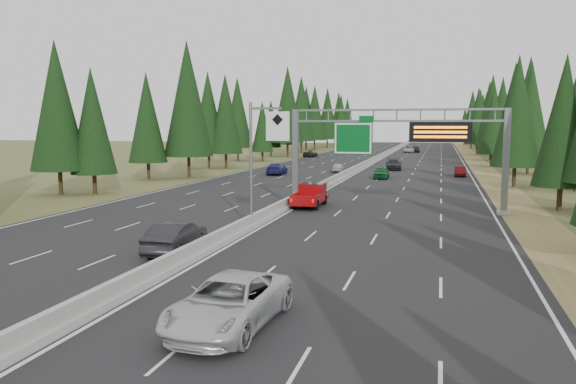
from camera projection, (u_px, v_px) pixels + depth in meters
name	position (u px, v px, depth m)	size (l,w,h in m)	color
road	(364.00, 167.00, 88.70)	(32.00, 260.00, 0.08)	black
shoulder_right	(483.00, 169.00, 84.06)	(3.60, 260.00, 0.06)	olive
shoulder_left	(257.00, 165.00, 93.34)	(3.60, 260.00, 0.06)	#474F25
median_barrier	(364.00, 165.00, 88.65)	(0.70, 260.00, 0.85)	gray
sign_gantry	(405.00, 143.00, 42.52)	(16.75, 0.98, 7.80)	slate
hov_sign_pole	(260.00, 156.00, 35.26)	(2.80, 0.50, 8.00)	slate
tree_row_right	(516.00, 109.00, 85.78)	(11.57, 238.94, 18.85)	black
tree_row_left	(239.00, 108.00, 96.15)	(11.95, 241.96, 18.80)	black
silver_minivan	(229.00, 302.00, 18.29)	(2.73, 5.91, 1.64)	silver
red_pickup	(311.00, 194.00, 45.76)	(2.01, 5.62, 1.83)	black
car_ahead_green	(381.00, 172.00, 69.31)	(1.78, 4.43, 1.51)	#135327
car_ahead_dkred	(460.00, 171.00, 72.27)	(1.36, 3.90, 1.28)	#5F0D10
car_ahead_dkgrey	(394.00, 164.00, 82.94)	(2.23, 5.48, 1.59)	black
car_ahead_white	(410.00, 149.00, 134.55)	(2.50, 5.42, 1.51)	#BABABA
car_ahead_far	(416.00, 149.00, 135.48)	(1.89, 4.69, 1.60)	black
car_onc_near	(176.00, 237.00, 28.95)	(1.72, 4.94, 1.63)	black
car_onc_blue	(277.00, 169.00, 74.96)	(2.15, 5.30, 1.54)	navy
car_onc_white	(338.00, 167.00, 78.77)	(1.50, 3.73, 1.27)	#BBBBBB
car_onc_far	(310.00, 154.00, 116.37)	(2.17, 4.71, 1.31)	black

